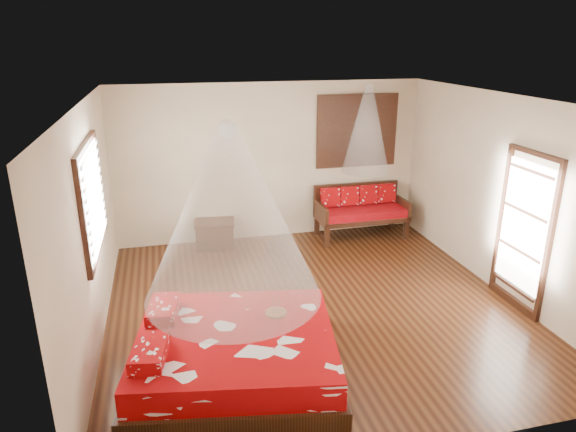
% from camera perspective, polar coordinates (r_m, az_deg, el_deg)
% --- Properties ---
extents(room, '(5.54, 5.54, 2.84)m').
position_cam_1_polar(room, '(6.65, 3.00, 0.68)').
color(room, black).
rests_on(room, ground).
extents(bed, '(2.52, 2.34, 0.65)m').
position_cam_1_polar(bed, '(5.84, -5.98, -14.84)').
color(bed, black).
rests_on(bed, floor).
extents(daybed, '(1.65, 0.73, 0.94)m').
position_cam_1_polar(daybed, '(9.56, 8.05, 0.82)').
color(daybed, black).
rests_on(daybed, floor).
extents(storage_chest, '(0.73, 0.57, 0.47)m').
position_cam_1_polar(storage_chest, '(9.12, -8.14, -1.97)').
color(storage_chest, black).
rests_on(storage_chest, floor).
extents(shutter_panel, '(1.52, 0.06, 1.32)m').
position_cam_1_polar(shutter_panel, '(9.53, 7.68, 9.35)').
color(shutter_panel, black).
rests_on(shutter_panel, wall_back).
extents(window_left, '(0.10, 1.74, 1.34)m').
position_cam_1_polar(window_left, '(6.55, -20.87, 1.87)').
color(window_left, black).
rests_on(window_left, wall_left).
extents(glazed_door, '(0.08, 1.02, 2.16)m').
position_cam_1_polar(glazed_door, '(7.49, 24.69, -1.62)').
color(glazed_door, black).
rests_on(glazed_door, floor).
extents(wine_tray, '(0.25, 0.25, 0.20)m').
position_cam_1_polar(wine_tray, '(5.99, -1.35, -10.38)').
color(wine_tray, brown).
rests_on(wine_tray, bed).
extents(mosquito_net_main, '(1.83, 1.83, 1.80)m').
position_cam_1_polar(mosquito_net_main, '(5.12, -6.36, 0.14)').
color(mosquito_net_main, white).
rests_on(mosquito_net_main, ceiling).
extents(mosquito_net_daybed, '(0.84, 0.84, 1.50)m').
position_cam_1_polar(mosquito_net_daybed, '(9.09, 8.77, 9.46)').
color(mosquito_net_daybed, white).
rests_on(mosquito_net_daybed, ceiling).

